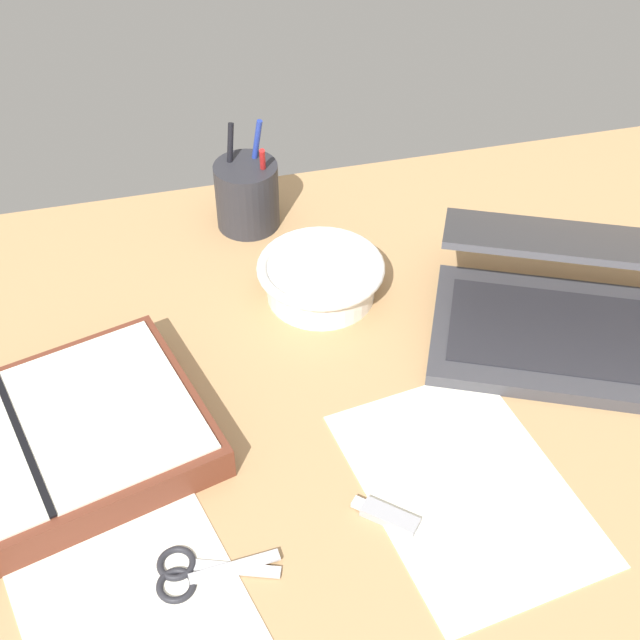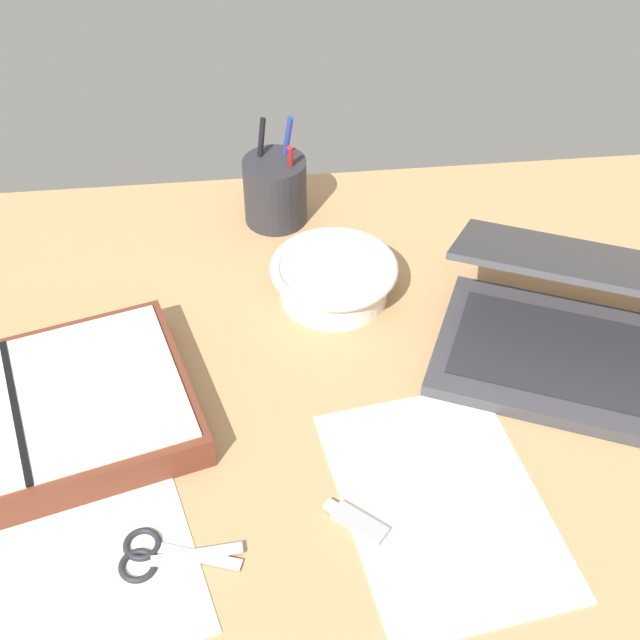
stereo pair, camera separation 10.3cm
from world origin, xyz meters
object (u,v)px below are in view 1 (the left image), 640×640
object	(u,v)px
bowl	(321,277)
pen_cup	(247,195)
scissors	(190,573)
laptop	(578,305)
planner	(27,453)

from	to	relation	value
bowl	pen_cup	size ratio (longest dim) A/B	1.05
scissors	laptop	bearing A→B (deg)	31.46
bowl	pen_cup	xyz separation A→B (cm)	(-6.25, 17.87, 1.94)
laptop	scissors	distance (cm)	56.11
pen_cup	planner	size ratio (longest dim) A/B	0.37
laptop	planner	distance (cm)	66.33
pen_cup	scissors	xyz separation A→B (cm)	(-16.11, -55.07, -4.62)
scissors	pen_cup	bearing A→B (deg)	81.30
bowl	scissors	bearing A→B (deg)	-121.01
bowl	planner	world-z (taller)	bowl
pen_cup	scissors	size ratio (longest dim) A/B	1.29
laptop	pen_cup	bearing A→B (deg)	161.51
pen_cup	scissors	bearing A→B (deg)	-106.31
bowl	scissors	xyz separation A→B (cm)	(-22.36, -37.20, -2.67)
planner	scissors	bearing A→B (deg)	-64.82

